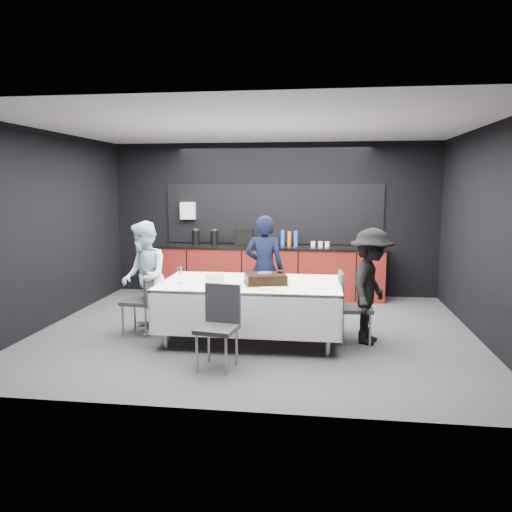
# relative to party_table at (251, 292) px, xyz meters

# --- Properties ---
(ground) EXTENTS (6.00, 6.00, 0.00)m
(ground) POSITION_rel_party_table_xyz_m (0.00, 0.40, -0.64)
(ground) COLOR #424147
(ground) RESTS_ON ground
(room_shell) EXTENTS (6.04, 5.04, 2.82)m
(room_shell) POSITION_rel_party_table_xyz_m (0.00, 0.40, 1.22)
(room_shell) COLOR white
(room_shell) RESTS_ON ground
(kitchenette) EXTENTS (4.10, 0.64, 2.05)m
(kitchenette) POSITION_rel_party_table_xyz_m (-0.02, 2.62, -0.10)
(kitchenette) COLOR #5A120E
(kitchenette) RESTS_ON ground
(party_table) EXTENTS (2.32, 1.32, 0.78)m
(party_table) POSITION_rel_party_table_xyz_m (0.00, 0.00, 0.00)
(party_table) COLOR #99999E
(party_table) RESTS_ON ground
(cake_assembly) EXTENTS (0.63, 0.56, 0.17)m
(cake_assembly) POSITION_rel_party_table_xyz_m (0.21, -0.12, 0.21)
(cake_assembly) COLOR gold
(cake_assembly) RESTS_ON party_table
(plate_stack) EXTENTS (0.24, 0.24, 0.10)m
(plate_stack) POSITION_rel_party_table_xyz_m (-0.47, -0.01, 0.19)
(plate_stack) COLOR white
(plate_stack) RESTS_ON party_table
(loose_plate_near) EXTENTS (0.18, 0.18, 0.01)m
(loose_plate_near) POSITION_rel_party_table_xyz_m (-0.26, -0.36, 0.14)
(loose_plate_near) COLOR white
(loose_plate_near) RESTS_ON party_table
(loose_plate_right_a) EXTENTS (0.21, 0.21, 0.01)m
(loose_plate_right_a) POSITION_rel_party_table_xyz_m (0.74, 0.18, 0.14)
(loose_plate_right_a) COLOR white
(loose_plate_right_a) RESTS_ON party_table
(loose_plate_right_b) EXTENTS (0.21, 0.21, 0.01)m
(loose_plate_right_b) POSITION_rel_party_table_xyz_m (0.90, -0.29, 0.14)
(loose_plate_right_b) COLOR white
(loose_plate_right_b) RESTS_ON party_table
(loose_plate_far) EXTENTS (0.21, 0.21, 0.01)m
(loose_plate_far) POSITION_rel_party_table_xyz_m (0.02, 0.52, 0.14)
(loose_plate_far) COLOR white
(loose_plate_far) RESTS_ON party_table
(fork_pile) EXTENTS (0.19, 0.14, 0.03)m
(fork_pile) POSITION_rel_party_table_xyz_m (0.27, -0.46, 0.15)
(fork_pile) COLOR white
(fork_pile) RESTS_ON party_table
(champagne_flute) EXTENTS (0.06, 0.06, 0.22)m
(champagne_flute) POSITION_rel_party_table_xyz_m (-0.89, -0.22, 0.30)
(champagne_flute) COLOR white
(champagne_flute) RESTS_ON party_table
(chair_left) EXTENTS (0.46, 0.46, 0.92)m
(chair_left) POSITION_rel_party_table_xyz_m (-1.47, 0.07, -0.11)
(chair_left) COLOR #2F2F34
(chair_left) RESTS_ON ground
(chair_right) EXTENTS (0.45, 0.45, 0.92)m
(chair_right) POSITION_rel_party_table_xyz_m (1.27, 0.07, -0.11)
(chair_right) COLOR #2F2F34
(chair_right) RESTS_ON ground
(chair_near) EXTENTS (0.48, 0.48, 0.92)m
(chair_near) POSITION_rel_party_table_xyz_m (-0.21, -0.99, -0.11)
(chair_near) COLOR #2F2F34
(chair_near) RESTS_ON ground
(person_center) EXTENTS (0.60, 0.41, 1.59)m
(person_center) POSITION_rel_party_table_xyz_m (0.06, 0.97, 0.15)
(person_center) COLOR black
(person_center) RESTS_ON ground
(person_left) EXTENTS (0.86, 0.94, 1.55)m
(person_left) POSITION_rel_party_table_xyz_m (-1.50, 0.15, 0.13)
(person_left) COLOR silver
(person_left) RESTS_ON ground
(person_right) EXTENTS (0.82, 1.09, 1.49)m
(person_right) POSITION_rel_party_table_xyz_m (1.54, 0.10, 0.10)
(person_right) COLOR black
(person_right) RESTS_ON ground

